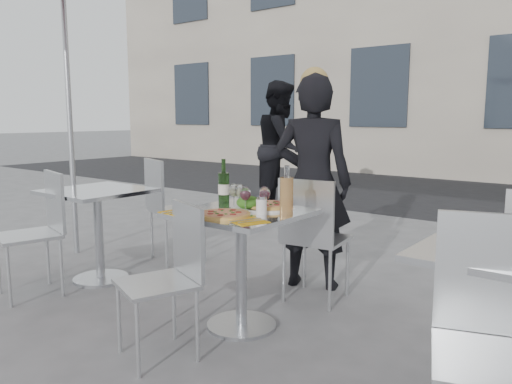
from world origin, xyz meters
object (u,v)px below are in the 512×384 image
Objects in this scene: side_table_right at (505,298)px; pedestrian_a at (281,147)px; chair_far at (312,230)px; napkin_right at (248,221)px; main_table at (241,244)px; carafe at (287,195)px; pizza_near at (224,214)px; sugar_shaker at (261,205)px; side_chair_rnear at (497,326)px; woman_diner at (313,183)px; chair_near at (171,267)px; side_chair_lfar at (167,201)px; wineglass_white_b at (240,192)px; wineglass_red_a at (245,194)px; napkin_left at (178,212)px; wineglass_red_b at (265,194)px; salad_plate at (248,204)px; side_chair_lnear at (41,223)px; wine_bottle at (224,186)px; pizza_far at (269,206)px; wineglass_white_a at (234,191)px; side_table_left at (98,215)px.

side_table_right is 0.41× the size of pedestrian_a.
chair_far reaches higher than napkin_right.
main_table is 0.44m from carafe.
sugar_shaker is at bearing 53.20° from pizza_near.
woman_diner is at bearing 120.95° from side_chair_rnear.
chair_near is 0.43m from pizza_near.
pedestrian_a reaches higher than chair_far.
side_chair_lfar is at bearing 159.28° from chair_near.
pizza_near is 0.27m from wineglass_white_b.
pizza_near is 0.19m from wineglass_red_a.
side_chair_rnear is (3.03, -1.13, 0.01)m from side_chair_lfar.
sugar_shaker is (0.23, 0.51, 0.30)m from chair_near.
chair_near is 0.62m from wineglass_red_a.
woman_diner is 1.24m from napkin_left.
wineglass_red_b is (-0.14, -0.02, -0.01)m from carafe.
pizza_near is 1.97× the size of wineglass_white_b.
side_table_right is 1.50m from pizza_near.
carafe is (0.27, 0.02, 0.08)m from salad_plate.
chair_far is at bearing 46.09° from side_chair_lnear.
wine_bottle reaches higher than side_chair_rnear.
wineglass_red_b is at bearing 26.24° from main_table.
salad_plate is at bearing 156.97° from sugar_shaker.
chair_far is 0.94× the size of side_chair_rnear.
side_chair_lnear reaches higher than napkin_right.
woman_diner is at bearing 112.14° from carafe.
side_chair_rnear reaches higher than pizza_far.
side_table_right is at bearing 7.05° from pizza_near.
pizza_near is at bearing -133.10° from carafe.
chair_near is 0.64m from sugar_shaker.
pedestrian_a is at bearing 120.67° from pizza_near.
wineglass_white_a is 0.79× the size of napkin_left.
side_chair_rnear is at bearing -17.82° from wine_bottle.
side_chair_lnear is 3.89m from pedestrian_a.
side_chair_lfar is 1.94m from napkin_right.
wineglass_red_a is (0.12, 0.50, 0.36)m from chair_near.
woman_diner is 0.98m from sugar_shaker.
pedestrian_a reaches higher than side_chair_lfar.
side_table_right is 1.62m from wineglass_white_a.
wineglass_red_a is (1.55, -0.02, 0.32)m from side_table_left.
wineglass_white_b is at bearing 64.38° from chair_far.
wine_bottle is (-0.22, 0.68, 0.36)m from chair_near.
wineglass_red_a is (2.15, -3.42, -0.05)m from pedestrian_a.
carafe is (-1.28, 0.51, 0.30)m from side_chair_rnear.
wineglass_red_b is (0.21, -0.88, 0.04)m from woman_diner.
sugar_shaker is (0.14, 0.18, 0.04)m from pizza_near.
sugar_shaker reaches higher than chair_near.
wineglass_red_b reaches higher than sugar_shaker.
carafe is 2.71× the size of sugar_shaker.
side_table_left is (-1.50, 0.00, 0.00)m from main_table.
chair_near is at bearing -175.99° from pedestrian_a.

